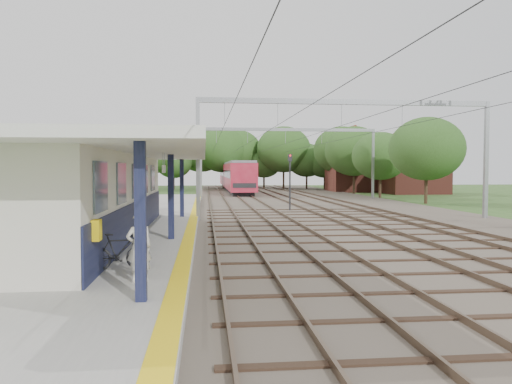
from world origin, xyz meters
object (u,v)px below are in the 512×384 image
bicycle (119,252)px  train (234,175)px  signal_post (290,176)px  person (139,247)px

bicycle → train: train is taller
signal_post → person: bearing=-109.5°
person → signal_post: signal_post is taller
bicycle → signal_post: signal_post is taller
person → signal_post: (7.51, 22.90, 1.32)m
bicycle → train: size_ratio=0.04×
bicycle → train: 57.14m
bicycle → train: bearing=-16.8°
person → bicycle: person is taller
signal_post → train: bearing=91.6°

